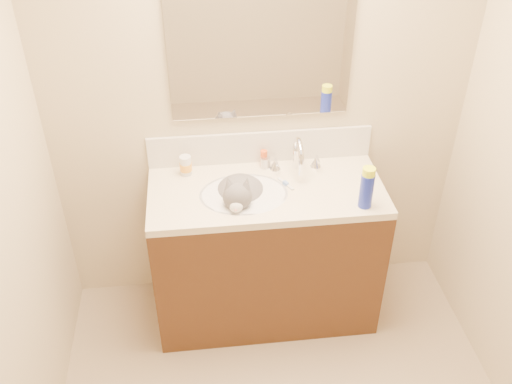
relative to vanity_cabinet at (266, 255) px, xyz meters
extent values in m
cube|color=#C4B492|center=(0.00, 0.28, 0.84)|extent=(2.20, 0.04, 2.50)
cube|color=#432612|center=(0.00, 0.00, 0.00)|extent=(1.20, 0.55, 0.82)
cube|color=beige|center=(0.00, 0.00, 0.43)|extent=(1.20, 0.55, 0.04)
ellipsoid|color=white|center=(-0.12, -0.03, 0.38)|extent=(0.45, 0.36, 0.14)
cylinder|color=silver|center=(0.18, 0.18, 0.51)|extent=(0.04, 0.04, 0.11)
torus|color=silver|center=(0.18, 0.12, 0.56)|extent=(0.03, 0.20, 0.20)
cylinder|color=silver|center=(0.18, 0.04, 0.53)|extent=(0.03, 0.03, 0.06)
cone|color=silver|center=(0.07, 0.18, 0.48)|extent=(0.06, 0.06, 0.06)
cone|color=silver|center=(0.29, 0.18, 0.48)|extent=(0.06, 0.06, 0.06)
ellipsoid|color=#555255|center=(-0.13, 0.02, 0.40)|extent=(0.33, 0.35, 0.20)
ellipsoid|color=#555255|center=(-0.16, -0.12, 0.50)|extent=(0.17, 0.16, 0.14)
ellipsoid|color=#555255|center=(-0.15, -0.06, 0.46)|extent=(0.12, 0.12, 0.13)
cone|color=#555255|center=(-0.20, -0.09, 0.56)|extent=(0.07, 0.08, 0.09)
cone|color=#555255|center=(-0.11, -0.11, 0.56)|extent=(0.08, 0.08, 0.09)
ellipsoid|color=silver|center=(-0.17, -0.18, 0.48)|extent=(0.07, 0.06, 0.06)
ellipsoid|color=silver|center=(-0.15, -0.08, 0.40)|extent=(0.11, 0.08, 0.12)
sphere|color=pink|center=(-0.17, -0.20, 0.48)|extent=(0.01, 0.01, 0.01)
cylinder|color=#555255|center=(-0.01, -0.02, 0.34)|extent=(0.05, 0.21, 0.04)
cube|color=silver|center=(0.00, 0.26, 0.54)|extent=(1.20, 0.02, 0.18)
cube|color=white|center=(0.00, 0.26, 1.13)|extent=(0.90, 0.02, 0.80)
cylinder|color=silver|center=(-0.40, 0.18, 0.50)|extent=(0.07, 0.07, 0.11)
cylinder|color=orange|center=(-0.40, 0.18, 0.50)|extent=(0.08, 0.08, 0.04)
cylinder|color=#B7B7BC|center=(0.02, 0.20, 0.48)|extent=(0.06, 0.06, 0.06)
cylinder|color=#DA5019|center=(0.01, 0.22, 0.50)|extent=(0.04, 0.04, 0.09)
cube|color=silver|center=(0.10, 0.02, 0.45)|extent=(0.07, 0.12, 0.01)
cube|color=#648AD6|center=(0.10, 0.02, 0.46)|extent=(0.03, 0.04, 0.02)
cylinder|color=#1827AD|center=(0.45, -0.20, 0.54)|extent=(0.07, 0.07, 0.18)
cylinder|color=#E2F91A|center=(0.45, -0.20, 0.65)|extent=(0.07, 0.07, 0.04)
camera|label=1|loc=(-0.33, -2.34, 2.12)|focal=40.00mm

